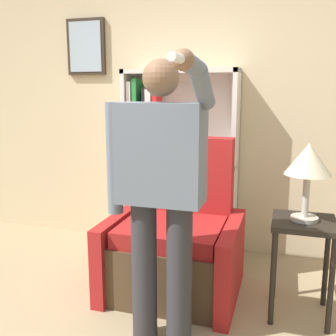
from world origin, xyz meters
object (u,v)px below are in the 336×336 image
at_px(person_standing, 160,187).
at_px(table_lamp, 308,162).
at_px(armchair, 176,243).
at_px(side_table, 303,240).
at_px(bookcase, 166,166).

relative_size(person_standing, table_lamp, 3.30).
xyz_separation_m(armchair, table_lamp, (0.90, -0.11, 0.69)).
height_order(armchair, person_standing, person_standing).
bearing_deg(armchair, side_table, -6.80).
xyz_separation_m(bookcase, person_standing, (0.41, -1.41, 0.16)).
bearing_deg(side_table, person_standing, -145.33).
bearing_deg(table_lamp, person_standing, -145.33).
distance_m(person_standing, side_table, 1.07).
xyz_separation_m(bookcase, armchair, (0.31, -0.75, -0.44)).
bearing_deg(bookcase, person_standing, -73.92).
bearing_deg(armchair, table_lamp, -6.80).
bearing_deg(armchair, person_standing, -81.80).
height_order(person_standing, side_table, person_standing).
bearing_deg(side_table, table_lamp, 0.00).
bearing_deg(person_standing, bookcase, 106.08).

